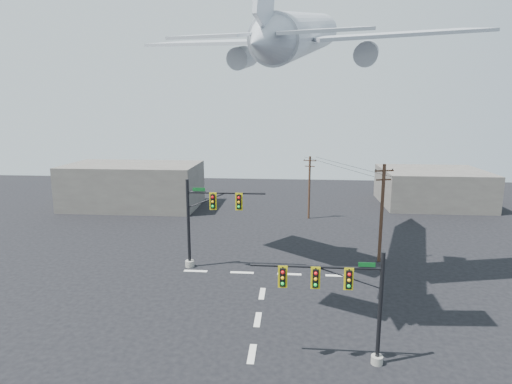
# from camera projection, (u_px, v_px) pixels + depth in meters

# --- Properties ---
(ground) EXTENTS (120.00, 120.00, 0.00)m
(ground) POSITION_uv_depth(u_px,v_px,m) (252.00, 354.00, 24.27)
(ground) COLOR black
(ground) RESTS_ON ground
(lane_markings) EXTENTS (14.00, 21.20, 0.01)m
(lane_markings) POSITION_uv_depth(u_px,v_px,m) (259.00, 310.00, 29.48)
(lane_markings) COLOR silver
(lane_markings) RESTS_ON ground
(signal_mast_near) EXTENTS (7.25, 0.70, 6.40)m
(signal_mast_near) POSITION_uv_depth(u_px,v_px,m) (347.00, 301.00, 22.73)
(signal_mast_near) COLOR gray
(signal_mast_near) RESTS_ON ground
(signal_mast_far) EXTENTS (7.02, 0.86, 7.78)m
(signal_mast_far) POSITION_uv_depth(u_px,v_px,m) (205.00, 221.00, 36.53)
(signal_mast_far) COLOR gray
(signal_mast_far) RESTS_ON ground
(utility_pole_a) EXTENTS (1.74, 0.63, 8.91)m
(utility_pole_a) POSITION_uv_depth(u_px,v_px,m) (382.00, 212.00, 37.90)
(utility_pole_a) COLOR #4A2F20
(utility_pole_a) RESTS_ON ground
(utility_pole_b) EXTENTS (1.56, 0.50, 7.83)m
(utility_pole_b) POSITION_uv_depth(u_px,v_px,m) (309.00, 186.00, 52.94)
(utility_pole_b) COLOR #4A2F20
(utility_pole_b) RESTS_ON ground
(power_lines) EXTENTS (7.39, 14.79, 0.03)m
(power_lines) POSITION_uv_depth(u_px,v_px,m) (341.00, 165.00, 44.76)
(power_lines) COLOR black
(airliner) EXTENTS (26.78, 28.53, 8.09)m
(airliner) POSITION_uv_depth(u_px,v_px,m) (303.00, 35.00, 33.28)
(airliner) COLOR #AFB5BC
(building_left) EXTENTS (18.00, 10.00, 6.00)m
(building_left) POSITION_uv_depth(u_px,v_px,m) (133.00, 185.00, 59.58)
(building_left) COLOR #68625B
(building_left) RESTS_ON ground
(building_right) EXTENTS (14.00, 12.00, 5.00)m
(building_right) POSITION_uv_depth(u_px,v_px,m) (432.00, 187.00, 60.98)
(building_right) COLOR #68625B
(building_right) RESTS_ON ground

